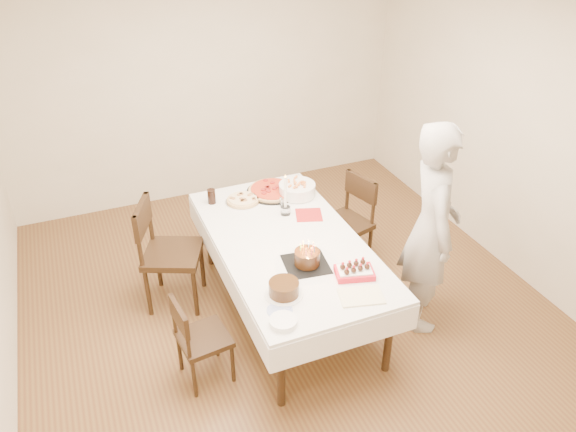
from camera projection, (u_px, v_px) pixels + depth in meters
name	position (u px, v px, depth m)	size (l,w,h in m)	color
floor	(293.00, 316.00, 4.95)	(5.00, 5.00, 0.00)	#57341E
wall_back	(206.00, 82.00, 6.20)	(4.50, 0.04, 2.70)	beige
wall_right	(527.00, 135.00, 4.96)	(0.04, 5.00, 2.70)	beige
dining_table	(288.00, 276.00, 4.82)	(1.14, 2.14, 0.75)	silver
chair_right_savory	(344.00, 225.00, 5.36)	(0.47, 0.47, 0.93)	black
chair_left_savory	(173.00, 254.00, 4.87)	(0.52, 0.52, 1.02)	black
chair_left_dessert	(204.00, 338.00, 4.17)	(0.39, 0.39, 0.77)	black
person	(431.00, 229.00, 4.48)	(0.66, 0.44, 1.82)	#B1ACA7
pizza_white	(243.00, 200.00, 5.14)	(0.32, 0.32, 0.04)	beige
pizza_pepperoni	(273.00, 190.00, 5.30)	(0.49, 0.49, 0.04)	red
red_placemat	(309.00, 215.00, 4.96)	(0.23, 0.23, 0.01)	#B21E1E
pasta_bowl	(297.00, 189.00, 5.23)	(0.34, 0.34, 0.11)	white
taper_candle	(285.00, 195.00, 4.87)	(0.09, 0.09, 0.40)	white
shaker_pair	(282.00, 203.00, 5.06)	(0.07, 0.07, 0.08)	white
cola_glass	(212.00, 196.00, 5.11)	(0.07, 0.07, 0.14)	black
layer_cake	(284.00, 289.00, 4.00)	(0.28, 0.28, 0.11)	#361F0D
cake_board	(306.00, 265.00, 4.34)	(0.33, 0.33, 0.01)	black
birthday_cake	(307.00, 254.00, 4.29)	(0.20, 0.20, 0.18)	#361D0E
strawberry_box	(354.00, 271.00, 4.21)	(0.28, 0.19, 0.07)	red
box_lid	(361.00, 297.00, 4.01)	(0.31, 0.21, 0.03)	beige
plate_stack	(283.00, 322.00, 3.76)	(0.19, 0.19, 0.04)	white
china_plate	(280.00, 310.00, 3.88)	(0.18, 0.18, 0.01)	white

